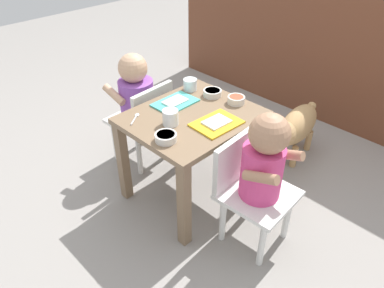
{
  "coord_description": "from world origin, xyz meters",
  "views": [
    {
      "loc": [
        1.01,
        -1.01,
        1.3
      ],
      "look_at": [
        0.0,
        0.0,
        0.3
      ],
      "focal_mm": 34.24,
      "sensor_mm": 36.0,
      "label": 1
    }
  ],
  "objects_px": {
    "cereal_bowl_right_side": "(166,137)",
    "dog": "(295,127)",
    "dining_table": "(192,131)",
    "food_tray_right": "(217,123)",
    "food_tray_left": "(175,102)",
    "veggie_bowl_near": "(236,100)",
    "seated_child_right": "(260,166)",
    "veggie_bowl_far": "(212,93)",
    "seated_child_left": "(137,98)",
    "water_cup_right": "(190,85)",
    "water_cup_left": "(170,118)",
    "spoon_by_left_tray": "(135,118)"
  },
  "relations": [
    {
      "from": "water_cup_right",
      "to": "veggie_bowl_near",
      "type": "bearing_deg",
      "value": 12.56
    },
    {
      "from": "water_cup_right",
      "to": "veggie_bowl_near",
      "type": "xyz_separation_m",
      "value": [
        0.25,
        0.06,
        -0.01
      ]
    },
    {
      "from": "dining_table",
      "to": "cereal_bowl_right_side",
      "type": "xyz_separation_m",
      "value": [
        0.07,
        -0.22,
        0.1
      ]
    },
    {
      "from": "food_tray_right",
      "to": "veggie_bowl_near",
      "type": "bearing_deg",
      "value": 106.82
    },
    {
      "from": "food_tray_right",
      "to": "cereal_bowl_right_side",
      "type": "relative_size",
      "value": 2.34
    },
    {
      "from": "food_tray_right",
      "to": "water_cup_left",
      "type": "bearing_deg",
      "value": -135.28
    },
    {
      "from": "dining_table",
      "to": "seated_child_right",
      "type": "distance_m",
      "value": 0.41
    },
    {
      "from": "dining_table",
      "to": "veggie_bowl_far",
      "type": "distance_m",
      "value": 0.23
    },
    {
      "from": "water_cup_left",
      "to": "water_cup_right",
      "type": "relative_size",
      "value": 1.01
    },
    {
      "from": "veggie_bowl_near",
      "to": "food_tray_right",
      "type": "bearing_deg",
      "value": -73.18
    },
    {
      "from": "seated_child_left",
      "to": "veggie_bowl_far",
      "type": "relative_size",
      "value": 6.98
    },
    {
      "from": "cereal_bowl_right_side",
      "to": "dog",
      "type": "bearing_deg",
      "value": 80.91
    },
    {
      "from": "veggie_bowl_near",
      "to": "water_cup_right",
      "type": "bearing_deg",
      "value": -167.44
    },
    {
      "from": "seated_child_left",
      "to": "dog",
      "type": "xyz_separation_m",
      "value": [
        0.61,
        0.61,
        -0.18
      ]
    },
    {
      "from": "water_cup_right",
      "to": "water_cup_left",
      "type": "bearing_deg",
      "value": -59.1
    },
    {
      "from": "seated_child_left",
      "to": "cereal_bowl_right_side",
      "type": "xyz_separation_m",
      "value": [
        0.47,
        -0.22,
        0.08
      ]
    },
    {
      "from": "dining_table",
      "to": "veggie_bowl_far",
      "type": "relative_size",
      "value": 6.37
    },
    {
      "from": "food_tray_left",
      "to": "seated_child_right",
      "type": "bearing_deg",
      "value": -4.6
    },
    {
      "from": "seated_child_right",
      "to": "food_tray_left",
      "type": "height_order",
      "value": "seated_child_right"
    },
    {
      "from": "food_tray_left",
      "to": "dog",
      "type": "bearing_deg",
      "value": 60.28
    },
    {
      "from": "dining_table",
      "to": "food_tray_right",
      "type": "relative_size",
      "value": 2.72
    },
    {
      "from": "seated_child_left",
      "to": "food_tray_right",
      "type": "height_order",
      "value": "seated_child_left"
    },
    {
      "from": "water_cup_left",
      "to": "spoon_by_left_tray",
      "type": "bearing_deg",
      "value": -152.43
    },
    {
      "from": "veggie_bowl_near",
      "to": "spoon_by_left_tray",
      "type": "height_order",
      "value": "veggie_bowl_near"
    },
    {
      "from": "dining_table",
      "to": "veggie_bowl_far",
      "type": "height_order",
      "value": "veggie_bowl_far"
    },
    {
      "from": "food_tray_right",
      "to": "dining_table",
      "type": "bearing_deg",
      "value": -171.86
    },
    {
      "from": "food_tray_left",
      "to": "veggie_bowl_near",
      "type": "bearing_deg",
      "value": 45.87
    },
    {
      "from": "cereal_bowl_right_side",
      "to": "spoon_by_left_tray",
      "type": "distance_m",
      "value": 0.23
    },
    {
      "from": "dining_table",
      "to": "food_tray_left",
      "type": "height_order",
      "value": "food_tray_left"
    },
    {
      "from": "food_tray_left",
      "to": "water_cup_right",
      "type": "xyz_separation_m",
      "value": [
        -0.05,
        0.15,
        0.02
      ]
    },
    {
      "from": "seated_child_right",
      "to": "dog",
      "type": "bearing_deg",
      "value": 107.83
    },
    {
      "from": "water_cup_left",
      "to": "veggie_bowl_far",
      "type": "distance_m",
      "value": 0.33
    },
    {
      "from": "seated_child_left",
      "to": "dog",
      "type": "bearing_deg",
      "value": 45.06
    },
    {
      "from": "dining_table",
      "to": "seated_child_right",
      "type": "xyz_separation_m",
      "value": [
        0.4,
        -0.02,
        0.03
      ]
    },
    {
      "from": "water_cup_right",
      "to": "veggie_bowl_far",
      "type": "relative_size",
      "value": 0.76
    },
    {
      "from": "food_tray_left",
      "to": "veggie_bowl_far",
      "type": "bearing_deg",
      "value": 68.57
    },
    {
      "from": "veggie_bowl_far",
      "to": "spoon_by_left_tray",
      "type": "height_order",
      "value": "veggie_bowl_far"
    },
    {
      "from": "water_cup_left",
      "to": "veggie_bowl_far",
      "type": "height_order",
      "value": "water_cup_left"
    },
    {
      "from": "seated_child_left",
      "to": "veggie_bowl_near",
      "type": "relative_size",
      "value": 7.64
    },
    {
      "from": "dining_table",
      "to": "food_tray_right",
      "type": "distance_m",
      "value": 0.16
    },
    {
      "from": "dog",
      "to": "veggie_bowl_near",
      "type": "distance_m",
      "value": 0.48
    },
    {
      "from": "cereal_bowl_right_side",
      "to": "veggie_bowl_far",
      "type": "height_order",
      "value": "same"
    },
    {
      "from": "water_cup_right",
      "to": "veggie_bowl_near",
      "type": "distance_m",
      "value": 0.26
    },
    {
      "from": "dining_table",
      "to": "seated_child_left",
      "type": "bearing_deg",
      "value": -179.56
    },
    {
      "from": "cereal_bowl_right_side",
      "to": "seated_child_right",
      "type": "bearing_deg",
      "value": 30.29
    },
    {
      "from": "dining_table",
      "to": "veggie_bowl_far",
      "type": "xyz_separation_m",
      "value": [
        -0.06,
        0.2,
        0.1
      ]
    },
    {
      "from": "food_tray_left",
      "to": "water_cup_left",
      "type": "height_order",
      "value": "water_cup_left"
    },
    {
      "from": "food_tray_left",
      "to": "water_cup_right",
      "type": "relative_size",
      "value": 2.99
    },
    {
      "from": "food_tray_right",
      "to": "food_tray_left",
      "type": "bearing_deg",
      "value": -180.0
    },
    {
      "from": "seated_child_right",
      "to": "veggie_bowl_far",
      "type": "relative_size",
      "value": 7.13
    }
  ]
}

